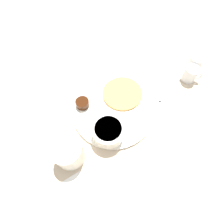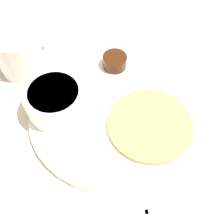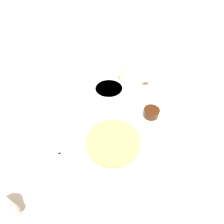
{
  "view_description": "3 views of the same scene",
  "coord_description": "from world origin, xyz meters",
  "views": [
    {
      "loc": [
        0.26,
        -0.15,
        0.55
      ],
      "look_at": [
        0.01,
        -0.01,
        0.02
      ],
      "focal_mm": 28.0,
      "sensor_mm": 36.0,
      "label": 1
    },
    {
      "loc": [
        0.15,
        0.23,
        0.43
      ],
      "look_at": [
        0.01,
        0.02,
        0.04
      ],
      "focal_mm": 45.0,
      "sensor_mm": 36.0,
      "label": 2
    },
    {
      "loc": [
        -0.21,
        0.26,
        0.41
      ],
      "look_at": [
        0.01,
        0.01,
        0.05
      ],
      "focal_mm": 28.0,
      "sensor_mm": 36.0,
      "label": 3
    }
  ],
  "objects": [
    {
      "name": "butter_ramekin",
      "position": [
        0.08,
        -0.08,
        0.03
      ],
      "size": [
        0.05,
        0.05,
        0.04
      ],
      "color": "white",
      "rests_on": "plate"
    },
    {
      "name": "ground_plane",
      "position": [
        0.0,
        0.0,
        0.0
      ],
      "size": [
        4.0,
        4.0,
        0.0
      ],
      "primitive_type": "plane",
      "color": "#C6B299"
    },
    {
      "name": "bowl",
      "position": [
        0.07,
        -0.06,
        0.04
      ],
      "size": [
        0.1,
        0.1,
        0.05
      ],
      "color": "white",
      "rests_on": "plate"
    },
    {
      "name": "fork",
      "position": [
        0.06,
        0.16,
        0.0
      ],
      "size": [
        0.14,
        0.08,
        0.0
      ],
      "color": "silver",
      "rests_on": "ground_plane"
    },
    {
      "name": "plate",
      "position": [
        0.0,
        0.0,
        0.01
      ],
      "size": [
        0.29,
        0.29,
        0.01
      ],
      "color": "white",
      "rests_on": "ground_plane"
    },
    {
      "name": "coffee_mug",
      "position": [
        0.08,
        -0.19,
        0.04
      ],
      "size": [
        0.12,
        0.09,
        0.09
      ],
      "color": "silver",
      "rests_on": "ground_plane"
    },
    {
      "name": "syrup_cup",
      "position": [
        -0.07,
        -0.09,
        0.02
      ],
      "size": [
        0.05,
        0.05,
        0.02
      ],
      "color": "#38190A",
      "rests_on": "plate"
    },
    {
      "name": "pancake_stack",
      "position": [
        -0.04,
        0.06,
        0.02
      ],
      "size": [
        0.15,
        0.15,
        0.01
      ],
      "color": "tan",
      "rests_on": "plate"
    }
  ]
}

